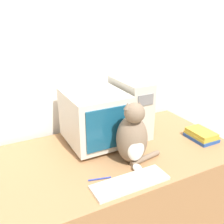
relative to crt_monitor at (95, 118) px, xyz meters
name	(u,v)px	position (x,y,z in m)	size (l,w,h in m)	color
wall_back	(79,59)	(0.03, 0.33, 0.35)	(7.00, 0.05, 2.50)	silver
desk	(110,197)	(0.03, -0.18, -0.55)	(1.65, 0.88, 0.71)	#9E7047
crt_monitor	(95,118)	(0.00, 0.00, 0.00)	(0.38, 0.44, 0.37)	beige
computer_tower	(130,107)	(0.30, 0.03, 0.01)	(0.17, 0.39, 0.41)	beige
keyboard	(130,182)	(-0.02, -0.52, -0.18)	(0.43, 0.14, 0.02)	silver
cat	(133,137)	(0.10, -0.33, -0.02)	(0.31, 0.27, 0.40)	#7A6651
book_stack	(201,135)	(0.71, -0.31, -0.16)	(0.16, 0.21, 0.07)	#234793
pen	(100,179)	(-0.16, -0.40, -0.19)	(0.13, 0.04, 0.01)	navy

